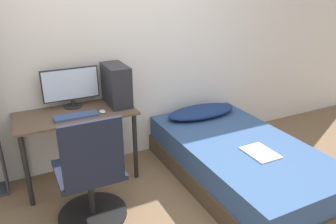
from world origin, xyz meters
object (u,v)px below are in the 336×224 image
Objects in this scene: office_chair at (91,183)px; bed at (240,161)px; keyboard at (76,116)px; monitor at (71,86)px; pc_tower at (116,85)px.

bed is at bearing -2.03° from office_chair.
office_chair reaches higher than keyboard.
pc_tower is at bearing -15.40° from monitor.
bed is 1.44m from pc_tower.
keyboard is at bearing -160.12° from pc_tower.
monitor is at bearing 147.46° from bed.
monitor reaches higher than bed.
pc_tower is (0.48, 0.72, 0.55)m from office_chair.
keyboard is at bearing 156.71° from bed.
monitor is 0.43m from pc_tower.
monitor is 1.37× the size of keyboard.
office_chair is at bearing 177.97° from bed.
pc_tower is (-0.98, 0.77, 0.71)m from bed.
pc_tower is at bearing 141.61° from bed.
keyboard is (0.04, 0.56, 0.36)m from office_chair.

